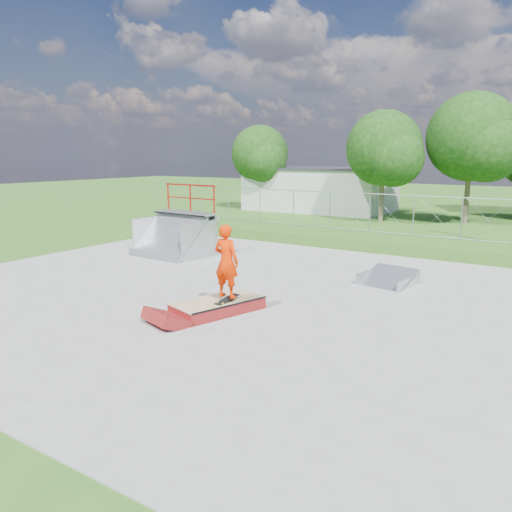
{
  "coord_description": "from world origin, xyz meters",
  "views": [
    {
      "loc": [
        7.95,
        -11.62,
        4.04
      ],
      "look_at": [
        0.17,
        0.52,
        1.1
      ],
      "focal_mm": 35.0,
      "sensor_mm": 36.0,
      "label": 1
    }
  ],
  "objects_px": {
    "quarter_pipe": "(171,221)",
    "flat_bank_ramp": "(387,278)",
    "skater": "(226,264)",
    "grind_box": "(218,307)"
  },
  "relations": [
    {
      "from": "quarter_pipe",
      "to": "flat_bank_ramp",
      "type": "bearing_deg",
      "value": 4.3
    },
    {
      "from": "flat_bank_ramp",
      "to": "skater",
      "type": "height_order",
      "value": "skater"
    },
    {
      "from": "skater",
      "to": "quarter_pipe",
      "type": "bearing_deg",
      "value": -39.51
    },
    {
      "from": "flat_bank_ramp",
      "to": "grind_box",
      "type": "bearing_deg",
      "value": -109.22
    },
    {
      "from": "flat_bank_ramp",
      "to": "quarter_pipe",
      "type": "bearing_deg",
      "value": -170.03
    },
    {
      "from": "grind_box",
      "to": "quarter_pipe",
      "type": "relative_size",
      "value": 0.91
    },
    {
      "from": "grind_box",
      "to": "quarter_pipe",
      "type": "distance_m",
      "value": 8.0
    },
    {
      "from": "grind_box",
      "to": "flat_bank_ramp",
      "type": "relative_size",
      "value": 1.65
    },
    {
      "from": "grind_box",
      "to": "skater",
      "type": "distance_m",
      "value": 1.19
    },
    {
      "from": "grind_box",
      "to": "flat_bank_ramp",
      "type": "distance_m",
      "value": 5.89
    }
  ]
}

